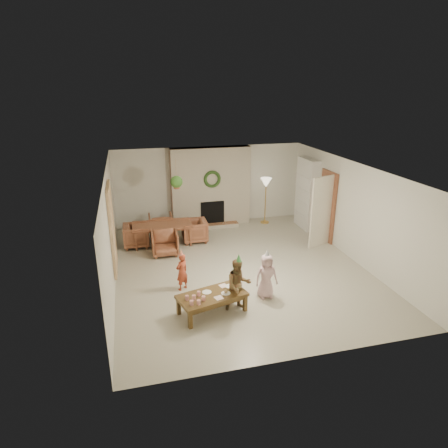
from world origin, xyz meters
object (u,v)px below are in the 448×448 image
object	(u,v)px
dining_chair_near	(165,243)
dining_chair_right	(194,231)
dining_chair_far	(161,225)
child_red	(182,272)
dining_table	(163,234)
dining_chair_left	(136,235)
child_plaid	(238,285)
coffee_table_top	(212,296)
child_pink	(266,276)

from	to	relation	value
dining_chair_near	dining_chair_right	world-z (taller)	same
dining_chair_far	child_red	distance (m)	3.46
dining_table	dining_chair_near	distance (m)	0.73
dining_chair_far	dining_chair_left	distance (m)	1.03
dining_chair_far	dining_chair_left	xyz separation A→B (m)	(-0.74, -0.71, 0.00)
child_red	child_plaid	size ratio (longest dim) A/B	0.78
coffee_table_top	child_plaid	size ratio (longest dim) A/B	1.23
dining_chair_left	coffee_table_top	bearing A→B (deg)	-159.63
dining_chair_far	coffee_table_top	distance (m)	4.56
dining_chair_right	coffee_table_top	bearing A→B (deg)	-3.60
dining_chair_left	coffee_table_top	distance (m)	4.03
dining_table	child_red	bearing A→B (deg)	-85.53
child_red	child_plaid	bearing A→B (deg)	99.57
dining_chair_near	child_red	size ratio (longest dim) A/B	0.83
dining_chair_left	coffee_table_top	world-z (taller)	dining_chair_left
coffee_table_top	child_red	bearing A→B (deg)	96.95
dining_chair_near	child_plaid	distance (m)	3.28
dining_chair_left	child_plaid	size ratio (longest dim) A/B	0.65
dining_chair_right	child_red	bearing A→B (deg)	-14.44
dining_chair_left	dining_chair_right	distance (m)	1.64
dining_chair_near	dining_chair_left	size ratio (longest dim) A/B	1.00
dining_chair_left	child_red	distance (m)	2.88
dining_table	child_pink	size ratio (longest dim) A/B	1.68
child_red	child_pink	bearing A→B (deg)	122.67
dining_table	child_red	size ratio (longest dim) A/B	1.94
dining_chair_far	dining_chair_right	distance (m)	1.17
dining_chair_far	child_pink	distance (m)	4.60
dining_chair_left	dining_chair_near	bearing A→B (deg)	-135.00
dining_table	coffee_table_top	xyz separation A→B (m)	(0.60, -3.80, 0.09)
dining_chair_right	child_pink	xyz separation A→B (m)	(0.93, -3.46, 0.17)
child_red	dining_chair_far	bearing A→B (deg)	-120.76
dining_chair_far	dining_chair_right	size ratio (longest dim) A/B	1.00
dining_chair_left	coffee_table_top	size ratio (longest dim) A/B	0.53
dining_chair_far	child_plaid	distance (m)	4.66
child_red	child_plaid	distance (m)	1.46
dining_chair_far	child_plaid	bearing A→B (deg)	105.16
coffee_table_top	child_pink	xyz separation A→B (m)	(1.25, 0.31, 0.11)
dining_chair_right	child_pink	bearing A→B (deg)	16.28
child_pink	dining_chair_left	bearing A→B (deg)	126.81
dining_table	dining_chair_far	world-z (taller)	dining_chair_far
dining_chair_near	child_red	xyz separation A→B (m)	(0.17, -1.99, 0.11)
coffee_table_top	dining_chair_far	bearing A→B (deg)	81.98
dining_table	dining_chair_far	xyz separation A→B (m)	(0.02, 0.73, 0.03)
dining_chair_far	coffee_table_top	xyz separation A→B (m)	(0.58, -4.52, 0.06)
dining_chair_far	child_red	world-z (taller)	child_red
dining_chair_near	dining_chair_left	world-z (taller)	same
dining_chair_right	dining_table	bearing A→B (deg)	-90.00
dining_chair_right	dining_chair_left	bearing A→B (deg)	-90.00
coffee_table_top	child_red	distance (m)	1.16
dining_chair_near	coffee_table_top	xyz separation A→B (m)	(0.61, -3.07, 0.06)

